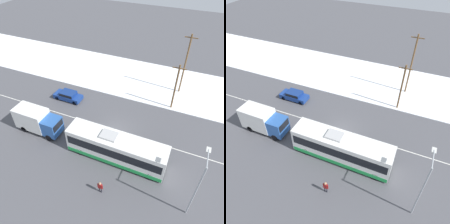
# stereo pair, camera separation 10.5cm
# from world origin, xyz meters

# --- Properties ---
(ground_plane) EXTENTS (120.00, 120.00, 0.00)m
(ground_plane) POSITION_xyz_m (0.00, 0.00, 0.00)
(ground_plane) COLOR #4C4C51
(snow_lot) EXTENTS (80.00, 12.58, 0.12)m
(snow_lot) POSITION_xyz_m (0.00, 13.27, 0.06)
(snow_lot) COLOR white
(snow_lot) RESTS_ON ground_plane
(lane_marking_center) EXTENTS (60.00, 0.12, 0.00)m
(lane_marking_center) POSITION_xyz_m (0.00, 0.00, 0.00)
(lane_marking_center) COLOR silver
(lane_marking_center) RESTS_ON ground_plane
(city_bus) EXTENTS (11.26, 2.57, 3.54)m
(city_bus) POSITION_xyz_m (1.76, -4.07, 1.73)
(city_bus) COLOR white
(city_bus) RESTS_ON ground_plane
(box_truck) EXTENTS (6.02, 2.30, 3.24)m
(box_truck) POSITION_xyz_m (-9.13, -3.85, 1.76)
(box_truck) COLOR silver
(box_truck) RESTS_ON ground_plane
(sedan_car) EXTENTS (4.33, 1.80, 1.39)m
(sedan_car) POSITION_xyz_m (-9.25, 3.36, 0.77)
(sedan_car) COLOR navy
(sedan_car) RESTS_ON ground_plane
(pedestrian_at_stop) EXTENTS (0.59, 0.26, 1.63)m
(pedestrian_at_stop) POSITION_xyz_m (1.97, -8.58, 1.00)
(pedestrian_at_stop) COLOR #23232D
(pedestrian_at_stop) RESTS_ON ground_plane
(streetlamp) EXTENTS (0.36, 2.33, 7.07)m
(streetlamp) POSITION_xyz_m (10.20, -6.84, 4.46)
(streetlamp) COLOR #9EA3A8
(streetlamp) RESTS_ON ground_plane
(utility_pole_roadside) EXTENTS (1.80, 0.24, 7.02)m
(utility_pole_roadside) POSITION_xyz_m (5.64, 7.61, 3.69)
(utility_pole_roadside) COLOR brown
(utility_pole_roadside) RESTS_ON ground_plane
(utility_pole_snowlot) EXTENTS (1.80, 0.24, 9.43)m
(utility_pole_snowlot) POSITION_xyz_m (5.93, 12.17, 4.91)
(utility_pole_snowlot) COLOR brown
(utility_pole_snowlot) RESTS_ON ground_plane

